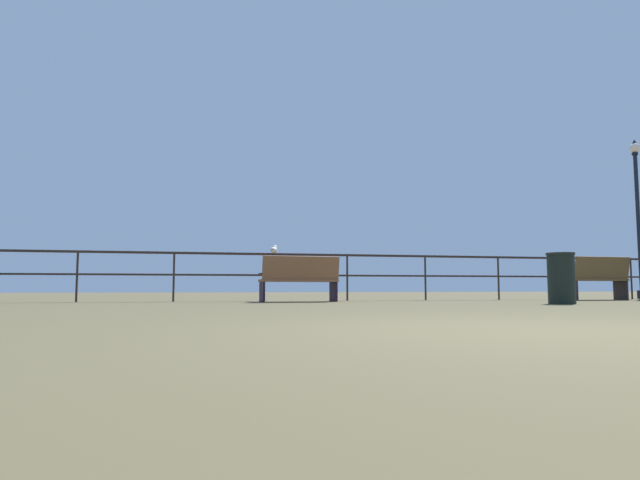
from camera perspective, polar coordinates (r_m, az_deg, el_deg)
The scene contains 7 objects.
ground_plane at distance 4.12m, azimuth 23.35°, elevation -8.75°, with size 60.00×60.00×0.00m, color brown.
pier_railing at distance 12.19m, azimuth -1.46°, elevation -2.74°, with size 21.04×0.05×1.05m.
bench_near_left at distance 11.28m, azimuth -2.15°, elevation -3.93°, with size 1.64×0.78×0.94m.
bench_near_right at distance 14.48m, azimuth 27.16°, elevation -3.42°, with size 1.52×0.70×1.02m.
lamppost_center at distance 16.87m, azimuth 30.35°, elevation 2.54°, with size 0.26×0.26×4.29m.
seagull_on_rail at distance 12.10m, azimuth -4.84°, elevation -0.99°, with size 0.22×0.39×0.19m.
trash_bin at distance 10.82m, azimuth 23.96°, elevation -3.68°, with size 0.50×0.50×0.93m.
Camera 1 is at (-2.42, -3.32, 0.30)m, focal length 30.54 mm.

